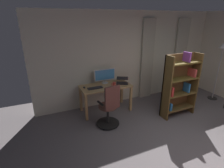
# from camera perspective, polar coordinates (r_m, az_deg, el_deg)

# --- Properties ---
(ground_plane) EXTENTS (7.77, 7.77, 0.00)m
(ground_plane) POSITION_cam_1_polar(r_m,az_deg,el_deg) (3.95, 28.79, -20.80)
(ground_plane) COLOR #655E61
(back_room_partition) EXTENTS (5.72, 0.10, 2.65)m
(back_room_partition) POSITION_cam_1_polar(r_m,az_deg,el_deg) (5.42, 6.03, 8.44)
(back_room_partition) COLOR beige
(back_room_partition) RESTS_ON ground
(curtain_left_panel) EXTENTS (0.48, 0.06, 2.44)m
(curtain_left_panel) POSITION_cam_1_polar(r_m,az_deg,el_deg) (6.47, 21.00, 8.23)
(curtain_left_panel) COLOR #B7B4A1
(curtain_left_panel) RESTS_ON ground
(curtain_right_panel) EXTENTS (0.42, 0.06, 2.44)m
(curtain_right_panel) POSITION_cam_1_polar(r_m,az_deg,el_deg) (5.63, 11.21, 7.52)
(curtain_right_panel) COLOR #B7B4A1
(curtain_right_panel) RESTS_ON ground
(desk) EXTENTS (1.35, 0.63, 0.75)m
(desk) POSITION_cam_1_polar(r_m,az_deg,el_deg) (4.79, -2.07, -1.68)
(desk) COLOR tan
(desk) RESTS_ON ground
(office_chair) EXTENTS (0.56, 0.56, 1.06)m
(office_chair) POSITION_cam_1_polar(r_m,az_deg,el_deg) (4.16, -0.86, -7.72)
(office_chair) COLOR black
(office_chair) RESTS_ON ground
(computer_monitor) EXTENTS (0.60, 0.18, 0.40)m
(computer_monitor) POSITION_cam_1_polar(r_m,az_deg,el_deg) (4.87, -2.33, 2.86)
(computer_monitor) COLOR #B7BCC1
(computer_monitor) RESTS_ON desk
(computer_keyboard) EXTENTS (0.39, 0.13, 0.02)m
(computer_keyboard) POSITION_cam_1_polar(r_m,az_deg,el_deg) (4.57, -5.44, -1.27)
(computer_keyboard) COLOR #232328
(computer_keyboard) RESTS_ON desk
(laptop) EXTENTS (0.43, 0.43, 0.14)m
(laptop) POSITION_cam_1_polar(r_m,az_deg,el_deg) (4.92, 3.32, 0.86)
(laptop) COLOR black
(laptop) RESTS_ON desk
(computer_mouse) EXTENTS (0.06, 0.10, 0.04)m
(computer_mouse) POSITION_cam_1_polar(r_m,az_deg,el_deg) (4.63, -8.92, -1.11)
(computer_mouse) COLOR #232328
(computer_mouse) RESTS_ON desk
(mug_tea) EXTENTS (0.13, 0.08, 0.10)m
(mug_tea) POSITION_cam_1_polar(r_m,az_deg,el_deg) (4.71, 0.65, -0.00)
(mug_tea) COLOR #CC3D33
(mug_tea) RESTS_ON desk
(bookshelf) EXTENTS (0.93, 0.30, 1.68)m
(bookshelf) POSITION_cam_1_polar(r_m,az_deg,el_deg) (4.87, 20.68, -0.45)
(bookshelf) COLOR brown
(bookshelf) RESTS_ON ground
(floor_lamp) EXTENTS (0.28, 0.28, 1.76)m
(floor_lamp) POSITION_cam_1_polar(r_m,az_deg,el_deg) (6.25, 31.55, 7.03)
(floor_lamp) COLOR black
(floor_lamp) RESTS_ON ground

